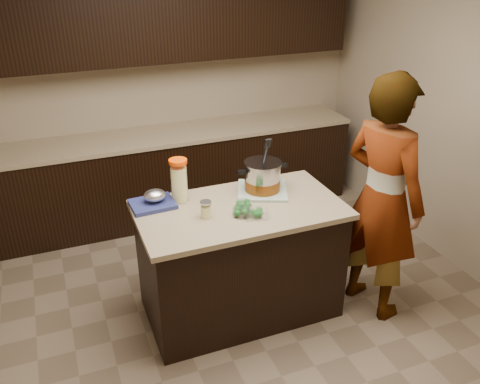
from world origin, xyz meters
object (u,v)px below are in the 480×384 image
(lemonade_pitcher, at_px, (179,182))
(person, at_px, (382,199))
(island, at_px, (240,260))
(stock_pot, at_px, (263,178))

(lemonade_pitcher, relative_size, person, 0.17)
(island, height_order, stock_pot, stock_pot)
(island, relative_size, lemonade_pitcher, 4.63)
(lemonade_pitcher, bearing_deg, person, -22.72)
(stock_pot, bearing_deg, person, -33.07)
(island, bearing_deg, stock_pot, 34.33)
(island, xyz_separation_m, lemonade_pitcher, (-0.37, 0.26, 0.59))
(island, bearing_deg, lemonade_pitcher, 144.78)
(lemonade_pitcher, height_order, person, person)
(stock_pot, bearing_deg, island, -145.84)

